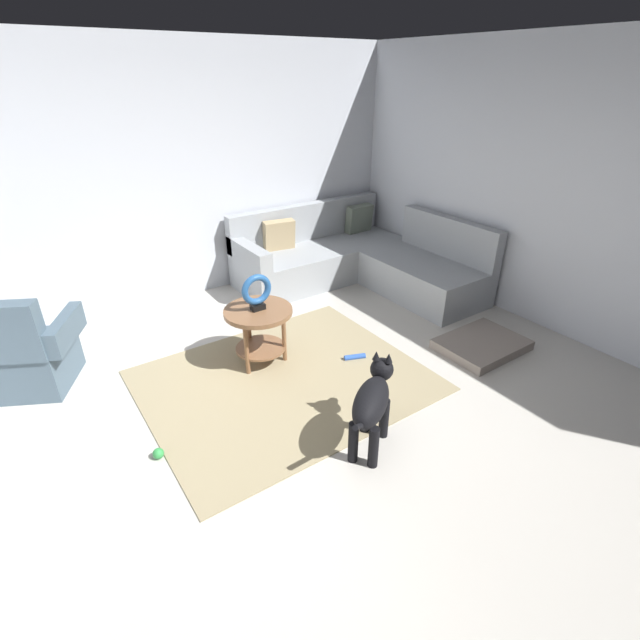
% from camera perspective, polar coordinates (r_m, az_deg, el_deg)
% --- Properties ---
extents(ground_plane, '(6.00, 6.00, 0.10)m').
position_cam_1_polar(ground_plane, '(3.58, -0.48, -14.27)').
color(ground_plane, beige).
extents(wall_back, '(6.00, 0.12, 2.70)m').
position_cam_1_polar(wall_back, '(5.43, -18.99, 15.96)').
color(wall_back, silver).
rests_on(wall_back, ground_plane).
extents(wall_right, '(0.12, 6.00, 2.70)m').
position_cam_1_polar(wall_right, '(5.03, 29.17, 13.09)').
color(wall_right, silver).
rests_on(wall_right, ground_plane).
extents(area_rug, '(2.30, 1.90, 0.01)m').
position_cam_1_polar(area_rug, '(4.07, -4.31, -7.36)').
color(area_rug, tan).
rests_on(area_rug, ground_plane).
extents(sectional_couch, '(2.20, 2.25, 0.88)m').
position_cam_1_polar(sectional_couch, '(5.84, 4.51, 7.24)').
color(sectional_couch, '#9EA3A8').
rests_on(sectional_couch, ground_plane).
extents(armchair, '(0.99, 0.91, 0.88)m').
position_cam_1_polar(armchair, '(4.51, -32.40, -3.59)').
color(armchair, '#4C6070').
rests_on(armchair, ground_plane).
extents(side_table, '(0.60, 0.60, 0.54)m').
position_cam_1_polar(side_table, '(4.13, -7.49, -0.22)').
color(side_table, brown).
rests_on(side_table, ground_plane).
extents(torus_sculpture, '(0.28, 0.08, 0.33)m').
position_cam_1_polar(torus_sculpture, '(4.00, -7.75, 3.49)').
color(torus_sculpture, black).
rests_on(torus_sculpture, side_table).
extents(dog_bed_mat, '(0.80, 0.60, 0.09)m').
position_cam_1_polar(dog_bed_mat, '(4.74, 19.15, -2.86)').
color(dog_bed_mat, gray).
rests_on(dog_bed_mat, ground_plane).
extents(dog, '(0.72, 0.54, 0.63)m').
position_cam_1_polar(dog, '(3.25, 6.42, -9.84)').
color(dog, black).
rests_on(dog, ground_plane).
extents(dog_toy_ball, '(0.08, 0.08, 0.08)m').
position_cam_1_polar(dog_toy_ball, '(3.52, -19.16, -15.16)').
color(dog_toy_ball, green).
rests_on(dog_toy_ball, ground_plane).
extents(dog_toy_rope, '(0.20, 0.12, 0.05)m').
position_cam_1_polar(dog_toy_rope, '(4.35, 4.29, -4.52)').
color(dog_toy_rope, blue).
rests_on(dog_toy_rope, ground_plane).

